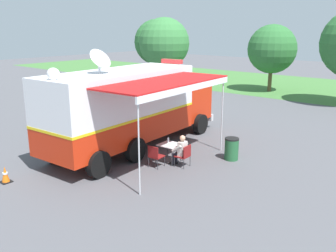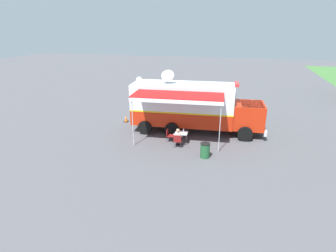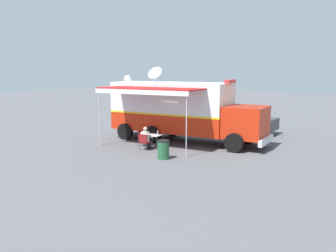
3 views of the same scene
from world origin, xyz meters
name	(u,v)px [view 1 (image 1 of 3)]	position (x,y,z in m)	size (l,w,h in m)	color
ground_plane	(122,152)	(0.00, 0.00, 0.00)	(100.00, 100.00, 0.00)	#515156
grass_verge	(310,88)	(0.00, 22.79, 0.00)	(80.00, 14.00, 0.01)	#427538
lot_stripe	(124,131)	(-2.36, 2.37, 0.00)	(0.12, 4.80, 0.01)	silver
command_truck	(133,105)	(-0.02, 0.75, 1.94)	(5.38, 9.64, 4.53)	red
folding_table	(170,146)	(2.34, 0.44, 0.67)	(0.85, 0.85, 0.73)	silver
water_bottle	(168,140)	(2.17, 0.54, 0.83)	(0.07, 0.07, 0.22)	silver
folding_chair_at_table	(184,154)	(3.14, 0.36, 0.51)	(0.51, 0.51, 0.87)	maroon
folding_chair_beside_table	(155,155)	(2.31, -0.41, 0.51)	(0.51, 0.51, 0.87)	maroon
seated_responder	(180,150)	(2.95, 0.35, 0.65)	(0.68, 0.58, 1.25)	silver
trash_bin	(232,149)	(4.10, 2.24, 0.46)	(0.57, 0.57, 0.91)	#235B33
traffic_cone	(5,175)	(-0.72, -4.80, 0.28)	(0.36, 0.36, 0.58)	black
car_behind_truck	(98,107)	(-4.90, 2.74, 0.88)	(2.05, 4.22, 1.76)	#2D2D33
tree_far_left	(157,42)	(-13.88, 17.81, 3.80)	(4.49, 4.49, 6.05)	brown
tree_left_of_centre	(164,43)	(-11.73, 16.46, 3.80)	(4.74, 4.74, 6.17)	brown
tree_right_of_centre	(272,49)	(-2.00, 18.75, 3.50)	(3.99, 3.99, 5.50)	brown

